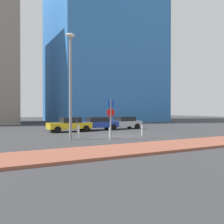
# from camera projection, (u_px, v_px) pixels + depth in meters

# --- Properties ---
(ground_plane) EXTENTS (120.00, 120.00, 0.00)m
(ground_plane) POSITION_uv_depth(u_px,v_px,m) (122.00, 137.00, 20.14)
(ground_plane) COLOR #38383A
(sidewalk_brick) EXTENTS (40.00, 3.32, 0.14)m
(sidewalk_brick) POSITION_uv_depth(u_px,v_px,m) (175.00, 145.00, 14.72)
(sidewalk_brick) COLOR #93513D
(sidewalk_brick) RESTS_ON ground
(parked_car_yellow) EXTENTS (4.24, 2.05, 1.45)m
(parked_car_yellow) POSITION_uv_depth(u_px,v_px,m) (70.00, 124.00, 24.64)
(parked_car_yellow) COLOR gold
(parked_car_yellow) RESTS_ON ground
(parked_car_blue) EXTENTS (4.39, 2.18, 1.41)m
(parked_car_blue) POSITION_uv_depth(u_px,v_px,m) (98.00, 123.00, 26.62)
(parked_car_blue) COLOR #1E389E
(parked_car_blue) RESTS_ON ground
(parked_car_silver) EXTENTS (4.58, 1.93, 1.41)m
(parked_car_silver) POSITION_uv_depth(u_px,v_px,m) (123.00, 123.00, 28.20)
(parked_car_silver) COLOR #B7BABF
(parked_car_silver) RESTS_ON ground
(parking_sign_post) EXTENTS (0.60, 0.10, 2.92)m
(parking_sign_post) POSITION_uv_depth(u_px,v_px,m) (111.00, 115.00, 17.39)
(parking_sign_post) COLOR gray
(parking_sign_post) RESTS_ON ground
(parking_meter) EXTENTS (0.18, 0.14, 1.51)m
(parking_meter) POSITION_uv_depth(u_px,v_px,m) (77.00, 124.00, 20.58)
(parking_meter) COLOR #4C4C51
(parking_meter) RESTS_ON ground
(street_lamp) EXTENTS (0.70, 0.36, 7.73)m
(street_lamp) POSITION_uv_depth(u_px,v_px,m) (70.00, 78.00, 17.85)
(street_lamp) COLOR gray
(street_lamp) RESTS_ON ground
(traffic_bollard_near) EXTENTS (0.14, 0.14, 0.90)m
(traffic_bollard_near) POSITION_uv_depth(u_px,v_px,m) (142.00, 130.00, 20.89)
(traffic_bollard_near) COLOR #B7B7BC
(traffic_bollard_near) RESTS_ON ground
(traffic_bollard_mid) EXTENTS (0.16, 0.16, 0.86)m
(traffic_bollard_mid) POSITION_uv_depth(u_px,v_px,m) (110.00, 133.00, 18.66)
(traffic_bollard_mid) COLOR #B7B7BC
(traffic_bollard_mid) RESTS_ON ground
(traffic_bollard_far) EXTENTS (0.14, 0.14, 0.98)m
(traffic_bollard_far) POSITION_uv_depth(u_px,v_px,m) (79.00, 131.00, 19.40)
(traffic_bollard_far) COLOR #B7B7BC
(traffic_bollard_far) RESTS_ON ground
(building_colorful_midrise) EXTENTS (19.86, 16.15, 29.84)m
(building_colorful_midrise) POSITION_uv_depth(u_px,v_px,m) (104.00, 45.00, 48.10)
(building_colorful_midrise) COLOR #3372BF
(building_colorful_midrise) RESTS_ON ground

